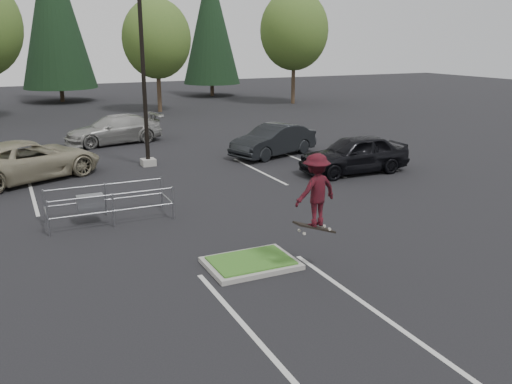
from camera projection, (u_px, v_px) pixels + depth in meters
name	position (u px, v px, depth m)	size (l,w,h in m)	color
ground	(251.00, 266.00, 13.48)	(120.00, 120.00, 0.00)	black
grass_median	(251.00, 263.00, 13.46)	(2.20, 1.60, 0.16)	gray
stall_lines	(139.00, 207.00, 18.16)	(22.62, 17.60, 0.01)	beige
light_pole	(143.00, 60.00, 22.88)	(0.70, 0.60, 10.12)	gray
decid_c	(157.00, 41.00, 40.46)	(5.12, 5.12, 8.38)	#38281C
decid_d	(294.00, 33.00, 45.64)	(5.76, 5.76, 9.43)	#38281C
conif_b	(54.00, 10.00, 46.57)	(6.38, 6.38, 14.50)	#38281C
conif_c	(211.00, 23.00, 51.72)	(5.50, 5.50, 12.50)	#38281C
cart_corral	(95.00, 202.00, 16.45)	(3.73, 1.36, 1.05)	gray
skateboarder	(316.00, 191.00, 12.54)	(1.21, 0.83, 1.99)	black
car_l_tan	(26.00, 161.00, 21.42)	(2.63, 5.71, 1.59)	gray
car_r_charc	(274.00, 140.00, 25.95)	(1.59, 4.55, 1.50)	black
car_r_black	(354.00, 154.00, 22.63)	(1.89, 4.70, 1.60)	black
car_far_silver	(115.00, 130.00, 29.03)	(2.10, 5.17, 1.50)	#A0A09B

